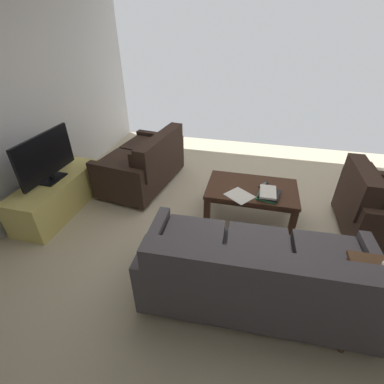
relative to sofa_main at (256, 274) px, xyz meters
name	(u,v)px	position (x,y,z in m)	size (l,w,h in m)	color
ground_plane	(248,233)	(0.08, -0.93, -0.36)	(5.64, 5.57, 0.01)	beige
wall_right	(7,104)	(2.90, -0.93, 0.97)	(0.12, 5.57, 2.66)	silver
sofa_main	(256,274)	(0.00, 0.00, 0.00)	(1.93, 0.90, 0.81)	black
loveseat_near	(145,163)	(1.66, -1.70, 0.00)	(0.99, 1.43, 0.81)	black
coffee_table	(251,192)	(0.10, -1.22, 0.02)	(1.06, 0.65, 0.45)	#3D2316
tv_stand	(58,195)	(2.50, -0.82, -0.12)	(0.50, 1.29, 0.46)	#D8C666
flat_tv	(46,157)	(2.50, -0.82, 0.41)	(0.21, 0.88, 0.57)	black
armchair_side	(381,209)	(-1.31, -1.23, 0.00)	(0.86, 0.97, 0.83)	black
book_stack	(268,194)	(-0.08, -1.07, 0.13)	(0.28, 0.30, 0.07)	#337F51
tv_remote	(263,185)	(-0.03, -1.29, 0.10)	(0.12, 0.16, 0.02)	black
loose_magazine	(239,196)	(0.23, -1.00, 0.10)	(0.25, 0.28, 0.01)	silver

